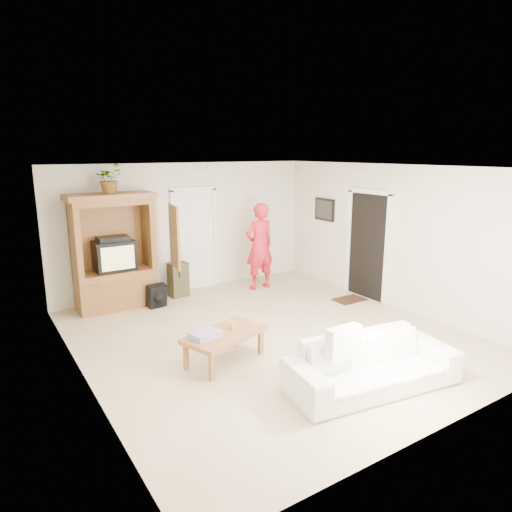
{
  "coord_description": "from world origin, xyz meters",
  "views": [
    {
      "loc": [
        -3.79,
        -5.51,
        2.83
      ],
      "look_at": [
        0.14,
        0.6,
        1.15
      ],
      "focal_mm": 32.0,
      "sensor_mm": 36.0,
      "label": 1
    }
  ],
  "objects_px": {
    "coffee_table": "(225,336)",
    "man": "(259,246)",
    "armoire": "(116,259)",
    "sofa": "(372,364)"
  },
  "relations": [
    {
      "from": "coffee_table",
      "to": "man",
      "type": "bearing_deg",
      "value": 30.64
    },
    {
      "from": "armoire",
      "to": "sofa",
      "type": "distance_m",
      "value": 5.0
    },
    {
      "from": "coffee_table",
      "to": "armoire",
      "type": "bearing_deg",
      "value": 81.94
    },
    {
      "from": "armoire",
      "to": "sofa",
      "type": "xyz_separation_m",
      "value": [
        1.73,
        -4.66,
        -0.6
      ]
    },
    {
      "from": "man",
      "to": "coffee_table",
      "type": "relative_size",
      "value": 1.41
    },
    {
      "from": "sofa",
      "to": "coffee_table",
      "type": "height_order",
      "value": "sofa"
    },
    {
      "from": "man",
      "to": "sofa",
      "type": "xyz_separation_m",
      "value": [
        -1.11,
        -4.21,
        -0.59
      ]
    },
    {
      "from": "sofa",
      "to": "coffee_table",
      "type": "xyz_separation_m",
      "value": [
        -1.17,
        1.59,
        0.06
      ]
    },
    {
      "from": "armoire",
      "to": "coffee_table",
      "type": "relative_size",
      "value": 1.65
    },
    {
      "from": "armoire",
      "to": "man",
      "type": "relative_size",
      "value": 1.17
    }
  ]
}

